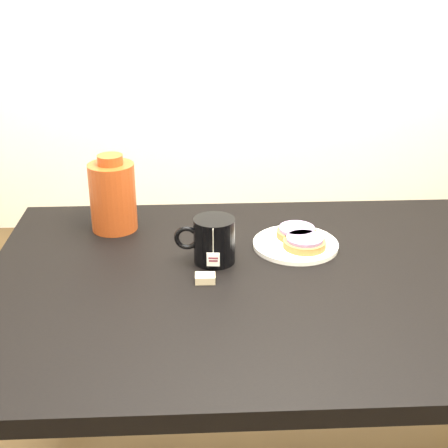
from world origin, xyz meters
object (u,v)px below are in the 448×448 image
object	(u,v)px
bagel_package	(113,196)
teabag_pouch	(205,278)
bagel_back	(297,232)
bagel_front	(305,242)
plate	(296,244)
mug	(213,240)
table	(289,307)

from	to	relation	value
bagel_package	teabag_pouch	bearing A→B (deg)	-52.39
bagel_back	bagel_front	xyz separation A→B (m)	(0.01, -0.06, -0.00)
bagel_package	plate	bearing A→B (deg)	-16.20
plate	bagel_back	xyz separation A→B (m)	(0.01, 0.03, 0.02)
bagel_front	mug	bearing A→B (deg)	-169.46
mug	table	bearing A→B (deg)	-20.74
bagel_front	plate	bearing A→B (deg)	123.63
plate	teabag_pouch	distance (m)	0.29
table	bagel_back	xyz separation A→B (m)	(0.04, 0.19, 0.11)
table	bagel_package	distance (m)	0.55
bagel_back	bagel_front	distance (m)	0.06
table	bagel_back	size ratio (longest dim) A/B	10.17
teabag_pouch	bagel_back	bearing A→B (deg)	40.50
plate	bagel_back	size ratio (longest dim) A/B	1.54
table	mug	bearing A→B (deg)	154.26
teabag_pouch	bagel_package	bearing A→B (deg)	127.61
teabag_pouch	plate	bearing A→B (deg)	36.30
bagel_back	bagel_package	world-z (taller)	bagel_package
plate	bagel_package	bearing A→B (deg)	163.80
teabag_pouch	bagel_package	distance (m)	0.39
table	plate	world-z (taller)	plate
bagel_back	bagel_package	distance (m)	0.49
bagel_package	mug	bearing A→B (deg)	-38.40
plate	mug	distance (m)	0.22
table	mug	world-z (taller)	mug
mug	bagel_back	bearing A→B (deg)	30.27
bagel_back	teabag_pouch	bearing A→B (deg)	-139.50
plate	bagel_front	size ratio (longest dim) A/B	1.51
bagel_back	bagel_package	bearing A→B (deg)	167.88
plate	teabag_pouch	size ratio (longest dim) A/B	4.73
plate	bagel_package	xyz separation A→B (m)	(-0.46, 0.13, 0.09)
table	bagel_front	world-z (taller)	bagel_front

